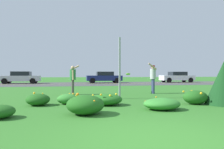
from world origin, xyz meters
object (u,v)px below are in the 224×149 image
object	(u,v)px
person_thrower_green_shirt	(73,77)
car_navy_center_left	(104,77)
sign_post_near_path	(120,68)
car_silver_center_right	(21,77)
car_white_leftmost	(177,77)
person_catcher_red_cap_gray_shirt	(153,76)
frisbee_lime	(128,74)

from	to	relation	value
person_thrower_green_shirt	car_navy_center_left	xyz separation A→B (m)	(4.02, 15.07, -0.24)
sign_post_near_path	car_navy_center_left	distance (m)	17.64
sign_post_near_path	car_silver_center_right	world-z (taller)	sign_post_near_path
car_white_leftmost	car_silver_center_right	distance (m)	20.26
person_catcher_red_cap_gray_shirt	frisbee_lime	size ratio (longest dim) A/B	6.61
car_navy_center_left	car_silver_center_right	world-z (taller)	same
car_white_leftmost	car_navy_center_left	world-z (taller)	same
person_catcher_red_cap_gray_shirt	car_silver_center_right	distance (m)	18.75
sign_post_near_path	person_thrower_green_shirt	world-z (taller)	sign_post_near_path
sign_post_near_path	car_white_leftmost	size ratio (longest dim) A/B	0.65
person_catcher_red_cap_gray_shirt	car_silver_center_right	size ratio (longest dim) A/B	0.41
car_silver_center_right	sign_post_near_path	bearing A→B (deg)	-64.63
car_white_leftmost	car_navy_center_left	distance (m)	10.10
sign_post_near_path	person_thrower_green_shirt	distance (m)	3.32
car_navy_center_left	car_silver_center_right	xyz separation A→B (m)	(-10.16, 0.00, 0.00)
person_thrower_green_shirt	frisbee_lime	size ratio (longest dim) A/B	6.14
person_catcher_red_cap_gray_shirt	car_white_leftmost	bearing A→B (deg)	58.37
car_white_leftmost	person_catcher_red_cap_gray_shirt	bearing A→B (deg)	-121.63
sign_post_near_path	frisbee_lime	xyz separation A→B (m)	(1.04, 2.39, -0.29)
sign_post_near_path	car_white_leftmost	xyz separation A→B (m)	(11.95, 17.53, -0.71)
car_white_leftmost	sign_post_near_path	bearing A→B (deg)	-124.28
car_navy_center_left	person_catcher_red_cap_gray_shirt	bearing A→B (deg)	-87.43
person_catcher_red_cap_gray_shirt	frisbee_lime	xyz separation A→B (m)	(-1.49, 0.15, 0.13)
car_white_leftmost	car_silver_center_right	world-z (taller)	same
person_thrower_green_shirt	person_catcher_red_cap_gray_shirt	size ratio (longest dim) A/B	0.93
person_thrower_green_shirt	car_silver_center_right	bearing A→B (deg)	112.15
sign_post_near_path	car_navy_center_left	size ratio (longest dim) A/B	0.65
person_catcher_red_cap_gray_shirt	car_white_leftmost	size ratio (longest dim) A/B	0.41
frisbee_lime	car_white_leftmost	bearing A→B (deg)	54.22
person_thrower_green_shirt	frisbee_lime	bearing A→B (deg)	-1.24
frisbee_lime	car_navy_center_left	world-z (taller)	car_navy_center_left
sign_post_near_path	person_catcher_red_cap_gray_shirt	world-z (taller)	sign_post_near_path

